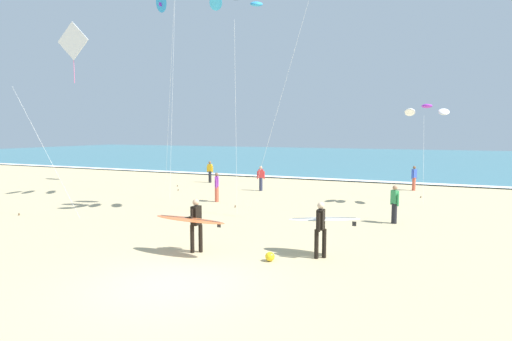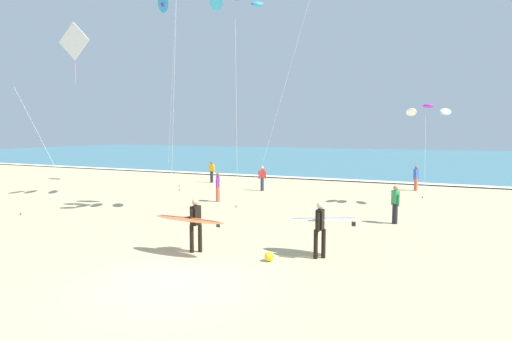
% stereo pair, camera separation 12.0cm
% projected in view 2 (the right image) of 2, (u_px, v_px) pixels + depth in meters
% --- Properties ---
extents(ground_plane, '(160.00, 160.00, 0.00)m').
position_uv_depth(ground_plane, '(171.00, 283.00, 10.39)').
color(ground_plane, tan).
extents(ocean_water, '(160.00, 60.00, 0.08)m').
position_uv_depth(ocean_water, '(396.00, 158.00, 58.60)').
color(ocean_water, teal).
rests_on(ocean_water, ground).
extents(shoreline_foam, '(160.00, 1.09, 0.01)m').
position_uv_depth(shoreline_foam, '(354.00, 180.00, 31.65)').
color(shoreline_foam, white).
rests_on(shoreline_foam, ocean_water).
extents(surfer_lead, '(2.47, 0.93, 1.71)m').
position_uv_depth(surfer_lead, '(192.00, 221.00, 12.82)').
color(surfer_lead, black).
rests_on(surfer_lead, ground).
extents(surfer_trailing, '(2.24, 0.97, 1.71)m').
position_uv_depth(surfer_trailing, '(321.00, 223.00, 12.53)').
color(surfer_trailing, black).
rests_on(surfer_trailing, ground).
extents(kite_arc_charcoal_far, '(2.54, 2.92, 9.71)m').
position_uv_depth(kite_arc_charcoal_far, '(237.00, 1.00, 17.82)').
color(kite_arc_charcoal_far, '#2D99DB').
rests_on(kite_arc_charcoal_far, ground).
extents(kite_delta_cobalt_high, '(2.10, 1.00, 13.28)m').
position_uv_depth(kite_delta_cobalt_high, '(164.00, 4.00, 28.59)').
color(kite_delta_cobalt_high, '#2D99DB').
rests_on(kite_delta_cobalt_high, ground).
extents(kite_arc_violet_low, '(2.16, 3.39, 5.16)m').
position_uv_depth(kite_arc_violet_low, '(428.00, 110.00, 20.63)').
color(kite_arc_violet_low, white).
rests_on(kite_arc_violet_low, ground).
extents(kite_diamond_ivory_distant, '(4.20, 0.43, 8.28)m').
position_uv_depth(kite_diamond_ivory_distant, '(73.00, 45.00, 17.13)').
color(kite_diamond_ivory_distant, white).
rests_on(kite_diamond_ivory_distant, ground).
extents(bystander_purple_top, '(0.29, 0.47, 1.59)m').
position_uv_depth(bystander_purple_top, '(218.00, 187.00, 22.41)').
color(bystander_purple_top, '#D8593F').
rests_on(bystander_purple_top, ground).
extents(bystander_green_top, '(0.37, 0.38, 1.59)m').
position_uv_depth(bystander_green_top, '(395.00, 204.00, 17.05)').
color(bystander_green_top, black).
rests_on(bystander_green_top, ground).
extents(bystander_yellow_top, '(0.50, 0.22, 1.59)m').
position_uv_depth(bystander_yellow_top, '(212.00, 172.00, 30.86)').
color(bystander_yellow_top, black).
rests_on(bystander_yellow_top, ground).
extents(bystander_blue_top, '(0.33, 0.43, 1.59)m').
position_uv_depth(bystander_blue_top, '(416.00, 178.00, 26.58)').
color(bystander_blue_top, '#D8593F').
rests_on(bystander_blue_top, ground).
extents(bystander_red_top, '(0.48, 0.27, 1.59)m').
position_uv_depth(bystander_red_top, '(262.00, 178.00, 26.56)').
color(bystander_red_top, '#2D334C').
rests_on(bystander_red_top, ground).
extents(beach_ball, '(0.28, 0.28, 0.28)m').
position_uv_depth(beach_ball, '(269.00, 257.00, 12.15)').
color(beach_ball, yellow).
rests_on(beach_ball, ground).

